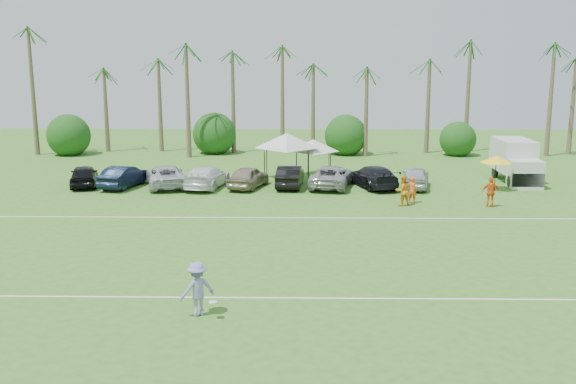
{
  "coord_description": "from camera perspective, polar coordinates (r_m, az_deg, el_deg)",
  "views": [
    {
      "loc": [
        1.77,
        -19.8,
        8.38
      ],
      "look_at": [
        1.2,
        13.18,
        1.6
      ],
      "focal_mm": 40.0,
      "sensor_mm": 36.0,
      "label": 1
    }
  ],
  "objects": [
    {
      "name": "ground",
      "position": [
        21.58,
        -3.86,
        -11.27
      ],
      "size": [
        120.0,
        120.0,
        0.0
      ],
      "primitive_type": "plane",
      "color": "#3A6F21",
      "rests_on": "ground"
    },
    {
      "name": "palm_tree_4",
      "position": [
        58.1,
        -4.79,
        10.68
      ],
      "size": [
        2.4,
        2.4,
        8.9
      ],
      "color": "brown",
      "rests_on": "ground"
    },
    {
      "name": "palm_tree_5",
      "position": [
        57.83,
        -0.78,
        11.58
      ],
      "size": [
        2.4,
        2.4,
        9.9
      ],
      "color": "brown",
      "rests_on": "ground"
    },
    {
      "name": "bush_tree_1",
      "position": [
        59.68,
        -6.52,
        5.2
      ],
      "size": [
        4.0,
        4.0,
        4.0
      ],
      "color": "brown",
      "rests_on": "ground"
    },
    {
      "name": "box_truck",
      "position": [
        47.52,
        19.61,
        2.7
      ],
      "size": [
        2.31,
        5.74,
        2.94
      ],
      "rotation": [
        0.0,
        0.0,
        -0.02
      ],
      "color": "silver",
      "rests_on": "ground"
    },
    {
      "name": "palm_tree_6",
      "position": [
        57.85,
        3.28,
        12.42
      ],
      "size": [
        2.4,
        2.4,
        10.9
      ],
      "color": "brown",
      "rests_on": "ground"
    },
    {
      "name": "palm_tree_10",
      "position": [
        61.59,
        21.62,
        11.59
      ],
      "size": [
        2.4,
        2.4,
        10.9
      ],
      "color": "brown",
      "rests_on": "ground"
    },
    {
      "name": "field_lines",
      "position": [
        29.09,
        -2.55,
        -5.13
      ],
      "size": [
        80.0,
        12.1,
        0.01
      ],
      "color": "white",
      "rests_on": "ground"
    },
    {
      "name": "palm_tree_8",
      "position": [
        58.89,
        12.19,
        10.48
      ],
      "size": [
        2.4,
        2.4,
        8.9
      ],
      "color": "brown",
      "rests_on": "ground"
    },
    {
      "name": "parked_car_1",
      "position": [
        44.47,
        -14.38,
        1.35
      ],
      "size": [
        2.57,
        4.71,
        1.47
      ],
      "primitive_type": "imported",
      "rotation": [
        0.0,
        0.0,
        2.9
      ],
      "color": "black",
      "rests_on": "ground"
    },
    {
      "name": "parked_car_2",
      "position": [
        44.03,
        -10.8,
        1.41
      ],
      "size": [
        3.81,
        5.76,
        1.47
      ],
      "primitive_type": "imported",
      "rotation": [
        0.0,
        0.0,
        3.42
      ],
      "color": "silver",
      "rests_on": "ground"
    },
    {
      "name": "sideline_player_b",
      "position": [
        38.14,
        10.15,
        0.13
      ],
      "size": [
        1.06,
        0.94,
        1.81
      ],
      "primitive_type": "imported",
      "rotation": [
        0.0,
        0.0,
        3.47
      ],
      "color": "orange",
      "rests_on": "ground"
    },
    {
      "name": "palm_tree_2",
      "position": [
        59.43,
        -12.7,
        12.14
      ],
      "size": [
        2.4,
        2.4,
        10.9
      ],
      "color": "brown",
      "rests_on": "ground"
    },
    {
      "name": "canopy_tent_left",
      "position": [
        46.11,
        -0.1,
        5.27
      ],
      "size": [
        4.73,
        4.73,
        3.83
      ],
      "color": "black",
      "rests_on": "ground"
    },
    {
      "name": "bush_tree_3",
      "position": [
        60.86,
        14.56,
        5.03
      ],
      "size": [
        4.0,
        4.0,
        4.0
      ],
      "color": "brown",
      "rests_on": "ground"
    },
    {
      "name": "bush_tree_2",
      "position": [
        59.32,
        5.09,
        5.2
      ],
      "size": [
        4.0,
        4.0,
        4.0
      ],
      "color": "brown",
      "rests_on": "ground"
    },
    {
      "name": "sideline_player_a",
      "position": [
        38.97,
        10.98,
        0.18
      ],
      "size": [
        0.68,
        0.58,
        1.59
      ],
      "primitive_type": "imported",
      "rotation": [
        0.0,
        0.0,
        2.74
      ],
      "color": "orange",
      "rests_on": "ground"
    },
    {
      "name": "palm_tree_1",
      "position": [
        60.77,
        -17.33,
        11.07
      ],
      "size": [
        2.4,
        2.4,
        9.9
      ],
      "color": "brown",
      "rests_on": "ground"
    },
    {
      "name": "parked_car_3",
      "position": [
        43.31,
        -7.24,
        1.35
      ],
      "size": [
        2.93,
        5.35,
        1.47
      ],
      "primitive_type": "imported",
      "rotation": [
        0.0,
        0.0,
        2.96
      ],
      "color": "white",
      "rests_on": "ground"
    },
    {
      "name": "parked_car_8",
      "position": [
        43.66,
        11.25,
        1.3
      ],
      "size": [
        2.63,
        4.59,
        1.47
      ],
      "primitive_type": "imported",
      "rotation": [
        0.0,
        0.0,
        2.92
      ],
      "color": "#B5B5B6",
      "rests_on": "ground"
    },
    {
      "name": "sideline_player_c",
      "position": [
        39.04,
        17.6,
        0.01
      ],
      "size": [
        1.09,
        0.54,
        1.79
      ],
      "primitive_type": "imported",
      "rotation": [
        0.0,
        0.0,
        3.04
      ],
      "color": "orange",
      "rests_on": "ground"
    },
    {
      "name": "parked_car_0",
      "position": [
        45.56,
        -17.68,
        1.4
      ],
      "size": [
        2.78,
        4.62,
        1.47
      ],
      "primitive_type": "imported",
      "rotation": [
        0.0,
        0.0,
        3.4
      ],
      "color": "black",
      "rests_on": "ground"
    },
    {
      "name": "parked_car_4",
      "position": [
        43.0,
        -3.55,
        1.35
      ],
      "size": [
        2.89,
        4.63,
        1.47
      ],
      "primitive_type": "imported",
      "rotation": [
        0.0,
        0.0,
        2.86
      ],
      "color": "gray",
      "rests_on": "ground"
    },
    {
      "name": "bush_tree_0",
      "position": [
        62.71,
        -18.43,
        4.99
      ],
      "size": [
        4.0,
        4.0,
        4.0
      ],
      "color": "brown",
      "rests_on": "ground"
    },
    {
      "name": "parked_car_7",
      "position": [
        43.46,
        7.57,
        1.38
      ],
      "size": [
        3.41,
        5.44,
        1.47
      ],
      "primitive_type": "imported",
      "rotation": [
        0.0,
        0.0,
        3.43
      ],
      "color": "black",
      "rests_on": "ground"
    },
    {
      "name": "palm_tree_9",
      "position": [
        60.04,
        17.0,
        11.09
      ],
      "size": [
        2.4,
        2.4,
        9.9
      ],
      "color": "brown",
      "rests_on": "ground"
    },
    {
      "name": "palm_tree_7",
      "position": [
        58.16,
        7.33,
        13.18
      ],
      "size": [
        2.4,
        2.4,
        11.9
      ],
      "color": "brown",
      "rests_on": "ground"
    },
    {
      "name": "parked_car_6",
      "position": [
        43.21,
        3.89,
        1.39
      ],
      "size": [
        3.42,
        5.67,
        1.47
      ],
      "primitive_type": "imported",
      "rotation": [
        0.0,
        0.0,
        2.95
      ],
      "color": "#9D9E9E",
      "rests_on": "ground"
    },
    {
      "name": "parked_car_5",
      "position": [
        43.18,
        0.18,
        1.41
      ],
      "size": [
        1.92,
        4.58,
        1.47
      ],
      "primitive_type": "imported",
      "rotation": [
        0.0,
        0.0,
        3.06
      ],
      "color": "black",
      "rests_on": "ground"
    },
    {
      "name": "frisbee_player",
      "position": [
        21.76,
        -8.07,
        -8.53
      ],
      "size": [
        1.38,
        1.2,
        1.85
      ],
      "rotation": [
        0.0,
        0.0,
        3.68
      ],
      "color": "#8584BB",
      "rests_on": "ground"
    },
    {
      "name": "palm_tree_0",
      "position": [
        62.51,
        -21.71,
        9.98
      ],
      "size": [
        2.4,
        2.4,
        8.9
      ],
      "color": "brown",
      "rests_on": "ground"
    },
    {
      "name": "palm_tree_3",
      "position": [
        58.65,
        -8.83,
        13.12
      ],
      "size": [
        2.4,
        2.4,
        11.9
      ],
      "color": "brown",
      "rests_on": "ground"
    },
    {
      "name": "canopy_tent_right",
      "position": [
        47.44,
        2.26,
        4.69
      ],
      "size": [
        3.85,
        3.85,
        3.12
      ],
      "color": "black",
      "rests_on": "ground"
    },
    {
      "name": "market_umbrella",
      "position": [
        43.98,
        18.03,
        2.79
      ],
      "size": [
        2.07,
        2.07,
        2.31
      ],
      "color": "black",
      "rests_on": "ground"
    }
  ]
}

